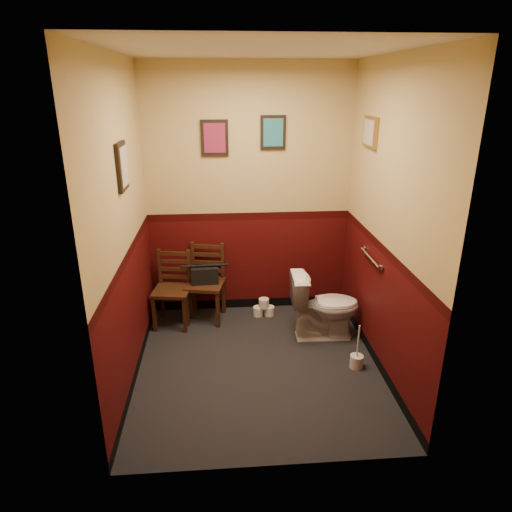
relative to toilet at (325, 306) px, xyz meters
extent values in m
cube|color=black|center=(-0.72, -0.48, -0.34)|extent=(2.20, 2.40, 0.00)
cube|color=silver|center=(-0.72, -0.48, 2.36)|extent=(2.20, 2.40, 0.00)
cube|color=#3D0809|center=(-0.72, 0.72, 1.01)|extent=(2.20, 0.00, 2.70)
cube|color=#3D0809|center=(-0.72, -1.68, 1.01)|extent=(2.20, 0.00, 2.70)
cube|color=#3D0809|center=(-1.82, -0.48, 1.01)|extent=(0.00, 2.40, 2.70)
cube|color=#3D0809|center=(0.38, -0.48, 1.01)|extent=(0.00, 2.40, 2.70)
cylinder|color=silver|center=(0.35, -0.23, 0.61)|extent=(0.03, 0.50, 0.03)
cylinder|color=silver|center=(0.37, -0.48, 0.61)|extent=(0.02, 0.06, 0.06)
cylinder|color=silver|center=(0.37, 0.02, 0.61)|extent=(0.02, 0.06, 0.06)
cube|color=black|center=(-1.07, 0.70, 1.61)|extent=(0.28, 0.03, 0.36)
cube|color=maroon|center=(-1.07, 0.68, 1.61)|extent=(0.22, 0.01, 0.30)
cube|color=black|center=(-0.47, 0.70, 1.66)|extent=(0.26, 0.03, 0.34)
cube|color=#26707B|center=(-0.47, 0.68, 1.66)|extent=(0.20, 0.01, 0.28)
cube|color=black|center=(-1.80, -0.38, 1.51)|extent=(0.03, 0.30, 0.38)
cube|color=tan|center=(-1.79, -0.38, 1.51)|extent=(0.01, 0.24, 0.31)
cube|color=olive|center=(0.36, 0.12, 1.71)|extent=(0.03, 0.34, 0.28)
cube|color=tan|center=(0.35, 0.12, 1.71)|extent=(0.01, 0.28, 0.22)
imported|color=white|center=(0.00, 0.00, 0.00)|extent=(0.71, 0.41, 0.69)
cylinder|color=silver|center=(0.19, -0.58, -0.28)|extent=(0.12, 0.12, 0.12)
cylinder|color=silver|center=(0.19, -0.58, -0.08)|extent=(0.02, 0.02, 0.35)
cube|color=#3E2112|center=(-1.57, 0.37, 0.06)|extent=(0.43, 0.43, 0.04)
cube|color=#3E2112|center=(-1.75, 0.24, -0.14)|extent=(0.04, 0.04, 0.40)
cube|color=#3E2112|center=(-1.71, 0.56, -0.14)|extent=(0.04, 0.04, 0.40)
cube|color=#3E2112|center=(-1.43, 0.19, -0.14)|extent=(0.04, 0.04, 0.40)
cube|color=#3E2112|center=(-1.39, 0.51, -0.14)|extent=(0.04, 0.04, 0.40)
cube|color=#3E2112|center=(-1.70, 0.56, 0.26)|extent=(0.04, 0.04, 0.40)
cube|color=#3E2112|center=(-1.38, 0.51, 0.26)|extent=(0.04, 0.04, 0.40)
cube|color=#3E2112|center=(-1.54, 0.54, 0.15)|extent=(0.31, 0.07, 0.04)
cube|color=#3E2112|center=(-1.54, 0.54, 0.24)|extent=(0.31, 0.07, 0.04)
cube|color=#3E2112|center=(-1.54, 0.54, 0.33)|extent=(0.31, 0.07, 0.04)
cube|color=#3E2112|center=(-1.54, 0.54, 0.42)|extent=(0.31, 0.07, 0.04)
cube|color=#3E2112|center=(-1.22, 0.47, 0.08)|extent=(0.46, 0.46, 0.04)
cube|color=#3E2112|center=(-1.42, 0.34, -0.13)|extent=(0.04, 0.04, 0.42)
cube|color=#3E2112|center=(-1.35, 0.67, -0.13)|extent=(0.04, 0.04, 0.42)
cube|color=#3E2112|center=(-1.09, 0.27, -0.13)|extent=(0.04, 0.04, 0.42)
cube|color=#3E2112|center=(-1.02, 0.60, -0.13)|extent=(0.04, 0.04, 0.42)
cube|color=#3E2112|center=(-1.35, 0.68, 0.29)|extent=(0.04, 0.04, 0.42)
cube|color=#3E2112|center=(-1.02, 0.61, 0.29)|extent=(0.04, 0.04, 0.42)
cube|color=#3E2112|center=(-1.19, 0.64, 0.17)|extent=(0.32, 0.09, 0.04)
cube|color=#3E2112|center=(-1.19, 0.64, 0.26)|extent=(0.32, 0.09, 0.04)
cube|color=#3E2112|center=(-1.19, 0.64, 0.36)|extent=(0.32, 0.09, 0.04)
cube|color=#3E2112|center=(-1.19, 0.64, 0.45)|extent=(0.32, 0.09, 0.04)
cube|color=black|center=(-1.22, 0.47, 0.19)|extent=(0.30, 0.16, 0.18)
cylinder|color=black|center=(-1.22, 0.47, 0.30)|extent=(0.26, 0.04, 0.03)
cylinder|color=silver|center=(-0.64, 0.50, -0.29)|extent=(0.11, 0.11, 0.10)
cylinder|color=silver|center=(-0.51, 0.50, -0.29)|extent=(0.11, 0.11, 0.10)
cylinder|color=silver|center=(-0.57, 0.49, -0.19)|extent=(0.11, 0.11, 0.10)
camera|label=1|loc=(-1.03, -4.09, 2.12)|focal=32.00mm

